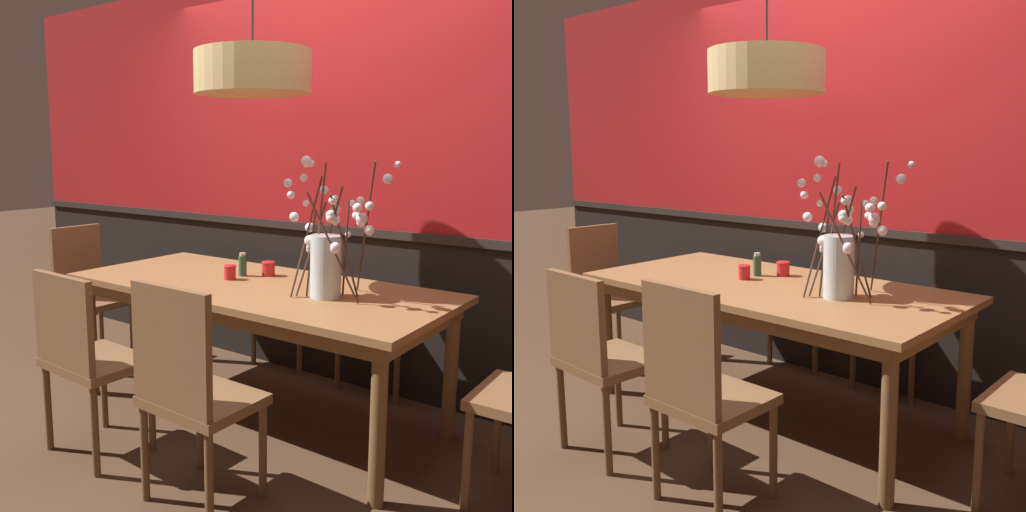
% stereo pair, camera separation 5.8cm
% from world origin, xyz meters
% --- Properties ---
extents(ground_plane, '(24.00, 24.00, 0.00)m').
position_xyz_m(ground_plane, '(0.00, 0.00, 0.00)').
color(ground_plane, '#4C3321').
extents(back_wall, '(6.03, 0.14, 2.65)m').
position_xyz_m(back_wall, '(0.00, 0.79, 1.32)').
color(back_wall, black).
rests_on(back_wall, ground).
extents(dining_table, '(2.12, 0.98, 0.76)m').
position_xyz_m(dining_table, '(0.00, 0.00, 0.68)').
color(dining_table, olive).
rests_on(dining_table, ground).
extents(chair_head_west_end, '(0.46, 0.43, 0.96)m').
position_xyz_m(chair_head_west_end, '(-1.52, -0.02, 0.52)').
color(chair_head_west_end, brown).
rests_on(chair_head_west_end, ground).
extents(chair_far_side_left, '(0.46, 0.42, 0.87)m').
position_xyz_m(chair_far_side_left, '(-0.35, 0.88, 0.50)').
color(chair_far_side_left, brown).
rests_on(chair_far_side_left, ground).
extents(chair_near_side_left, '(0.47, 0.41, 0.93)m').
position_xyz_m(chair_near_side_left, '(-0.35, -0.89, 0.53)').
color(chair_near_side_left, brown).
rests_on(chair_near_side_left, ground).
extents(chair_far_side_right, '(0.47, 0.44, 0.88)m').
position_xyz_m(chair_far_side_right, '(0.36, 0.88, 0.50)').
color(chair_far_side_right, brown).
rests_on(chair_far_side_right, ground).
extents(chair_near_side_right, '(0.44, 0.40, 0.97)m').
position_xyz_m(chair_near_side_right, '(0.37, -0.89, 0.54)').
color(chair_near_side_right, brown).
rests_on(chair_near_side_right, ground).
extents(vase_with_blossoms, '(0.56, 0.42, 0.70)m').
position_xyz_m(vase_with_blossoms, '(0.47, -0.02, 0.98)').
color(vase_with_blossoms, silver).
rests_on(vase_with_blossoms, dining_table).
extents(candle_holder_nearer_center, '(0.08, 0.08, 0.08)m').
position_xyz_m(candle_holder_nearer_center, '(-0.08, 0.22, 0.80)').
color(candle_holder_nearer_center, red).
rests_on(candle_holder_nearer_center, dining_table).
extents(candle_holder_nearer_edge, '(0.07, 0.07, 0.08)m').
position_xyz_m(candle_holder_nearer_edge, '(-0.19, 0.00, 0.80)').
color(candle_holder_nearer_edge, red).
rests_on(candle_holder_nearer_edge, dining_table).
extents(condiment_bottle, '(0.05, 0.05, 0.14)m').
position_xyz_m(condiment_bottle, '(-0.20, 0.12, 0.83)').
color(condiment_bottle, '#2D5633').
rests_on(condiment_bottle, dining_table).
extents(pendant_lamp, '(0.62, 0.62, 0.87)m').
position_xyz_m(pendant_lamp, '(-0.05, 0.03, 1.90)').
color(pendant_lamp, tan).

